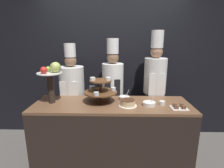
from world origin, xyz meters
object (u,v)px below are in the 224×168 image
at_px(fruit_pedestal, 51,76).
at_px(serving_bowl_near, 149,104).
at_px(chef_left, 72,91).
at_px(chef_center_right, 155,85).
at_px(cup_white, 162,103).
at_px(tiered_stand, 101,90).
at_px(chef_center_left, 113,88).
at_px(serving_bowl_far, 124,98).
at_px(cake_square_tray, 179,107).
at_px(cake_round, 128,103).

xyz_separation_m(fruit_pedestal, serving_bowl_near, (1.31, -0.08, -0.35)).
height_order(chef_left, chef_center_right, chef_center_right).
xyz_separation_m(cup_white, chef_center_right, (0.01, 0.57, 0.11)).
bearing_deg(tiered_stand, serving_bowl_near, -10.95).
height_order(chef_left, chef_center_left, chef_center_left).
height_order(tiered_stand, serving_bowl_far, tiered_stand).
relative_size(fruit_pedestal, cake_square_tray, 2.82).
distance_m(tiered_stand, chef_center_left, 0.51).
distance_m(cup_white, chef_center_left, 0.88).
xyz_separation_m(serving_bowl_near, chef_center_left, (-0.50, 0.60, 0.04)).
relative_size(chef_center_left, chef_center_right, 0.94).
distance_m(cake_round, chef_center_left, 0.66).
distance_m(fruit_pedestal, cup_white, 1.52).
relative_size(fruit_pedestal, chef_center_right, 0.30).
xyz_separation_m(cup_white, chef_left, (-1.35, 0.57, -0.02)).
distance_m(tiered_stand, chef_left, 0.73).
relative_size(serving_bowl_far, chef_center_right, 0.08).
xyz_separation_m(cake_round, serving_bowl_near, (0.28, 0.02, -0.02)).
bearing_deg(fruit_pedestal, serving_bowl_near, -3.52).
distance_m(fruit_pedestal, chef_left, 0.65).
relative_size(cup_white, chef_center_right, 0.04).
bearing_deg(serving_bowl_far, serving_bowl_near, -36.90).
bearing_deg(chef_left, fruit_pedestal, -104.08).
height_order(cake_round, cup_white, cake_round).
bearing_deg(cake_round, chef_left, 145.17).
distance_m(fruit_pedestal, chef_center_right, 1.61).
bearing_deg(tiered_stand, cake_round, -21.29).
xyz_separation_m(cake_round, serving_bowl_far, (-0.03, 0.26, -0.02)).
height_order(fruit_pedestal, cake_square_tray, fruit_pedestal).
xyz_separation_m(chef_left, chef_center_left, (0.68, 0.00, 0.06)).
relative_size(serving_bowl_far, chef_left, 0.09).
bearing_deg(serving_bowl_far, chef_left, 157.02).
xyz_separation_m(tiered_stand, serving_bowl_far, (0.34, 0.11, -0.15)).
relative_size(cake_square_tray, chef_center_left, 0.11).
bearing_deg(cup_white, tiered_stand, 173.53).
distance_m(cake_square_tray, chef_left, 1.69).
bearing_deg(cake_round, cup_white, 6.16).
distance_m(fruit_pedestal, serving_bowl_far, 1.06).
height_order(tiered_stand, cake_round, tiered_stand).
bearing_deg(cake_round, tiered_stand, 158.71).
bearing_deg(chef_center_right, cake_round, -127.51).
xyz_separation_m(tiered_stand, cup_white, (0.83, -0.09, -0.15)).
bearing_deg(cake_square_tray, chef_left, 156.12).
bearing_deg(chef_center_left, cake_square_tray, -38.38).
bearing_deg(cup_white, fruit_pedestal, 178.15).
relative_size(tiered_stand, cake_round, 1.91).
distance_m(cake_round, cup_white, 0.46).
bearing_deg(tiered_stand, fruit_pedestal, -175.95).
bearing_deg(cake_round, serving_bowl_far, 97.52).
bearing_deg(serving_bowl_near, cup_white, 10.39).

